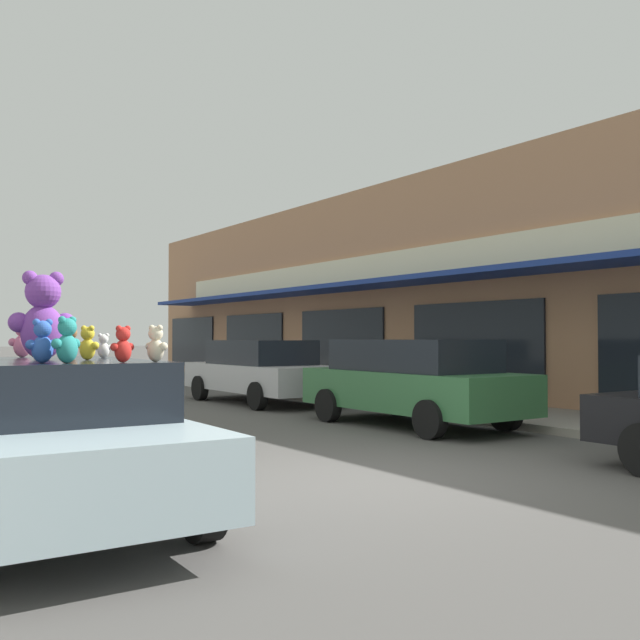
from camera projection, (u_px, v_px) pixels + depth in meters
The scene contains 14 objects.
ground_plane at pixel (370, 480), 7.86m from camera, with size 260.00×260.00×0.00m, color #514F4C.
storefront_row at pixel (581, 297), 22.92m from camera, with size 16.75×31.67×5.78m.
plush_art_car at pixel (47, 434), 6.20m from camera, with size 1.99×4.51×1.38m.
teddy_bear_giant at pixel (43, 317), 6.32m from camera, with size 0.58×0.37×0.79m.
teddy_bear_pink at pixel (22, 340), 7.11m from camera, with size 0.27×0.17×0.36m.
teddy_bear_teal at pixel (67, 341), 5.39m from camera, with size 0.27×0.21×0.36m.
teddy_bear_blue at pixel (42, 342), 5.42m from camera, with size 0.25×0.16×0.34m.
teddy_bear_yellow at pixel (88, 343), 6.19m from camera, with size 0.19×0.22×0.30m.
teddy_bear_brown at pixel (70, 342), 6.59m from camera, with size 0.19×0.23×0.31m.
teddy_bear_cream at pixel (156, 344), 5.70m from camera, with size 0.17×0.22×0.30m.
teddy_bear_white at pixel (103, 346), 6.85m from camera, with size 0.18×0.13×0.24m.
teddy_bear_red at pixel (123, 345), 5.56m from camera, with size 0.22×0.15×0.29m.
parked_car_far_center at pixel (412, 380), 12.64m from camera, with size 1.92×4.46×1.54m.
parked_car_far_right at pixel (261, 370), 17.18m from camera, with size 2.02×4.79×1.51m.
Camera 1 is at (-4.89, -6.23, 1.57)m, focal length 40.00 mm.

